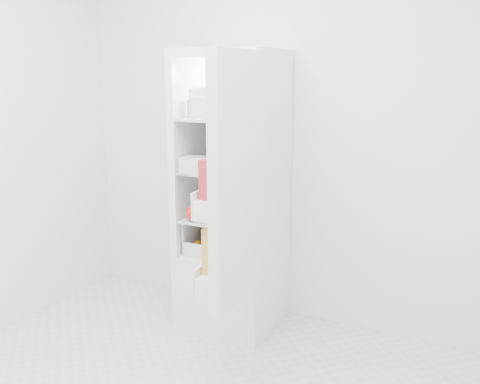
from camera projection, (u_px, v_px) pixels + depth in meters
The scene contains 21 objects.
room_walls at pixel (139, 91), 2.17m from camera, with size 3.02×3.02×2.61m.
refrigerator at pixel (236, 225), 3.55m from camera, with size 0.60×0.60×1.80m.
shelf_low at pixel (231, 217), 3.48m from camera, with size 0.49×0.53×0.01m, color silver.
shelf_mid at pixel (231, 170), 3.41m from camera, with size 0.49×0.53×0.01m, color silver.
shelf_top at pixel (231, 118), 3.34m from camera, with size 0.49×0.53×0.01m, color silver.
crisper_left at pixel (215, 233), 3.56m from camera, with size 0.23×0.46×0.22m, color silver, non-canonical shape.
crisper_right at pixel (248, 239), 3.46m from camera, with size 0.23×0.46×0.22m, color silver, non-canonical shape.
condiment_jars at pixel (222, 111), 3.27m from camera, with size 0.46×0.32×0.08m.
squeeze_bottle at pixel (257, 101), 3.37m from camera, with size 0.06×0.06×0.20m, color silver.
tub_white at pixel (194, 164), 3.30m from camera, with size 0.15×0.15×0.09m, color silver.
tub_cream at pixel (233, 168), 3.26m from camera, with size 0.12×0.12×0.07m, color beige.
tin_red at pixel (251, 169), 3.22m from camera, with size 0.10×0.10×0.07m, color #B62E1B.
foil_tray at pixel (234, 161), 3.59m from camera, with size 0.15×0.11×0.04m, color silver.
tub_green at pixel (235, 163), 3.39m from camera, with size 0.11×0.15×0.09m, color #3E8A51.
red_cabbage at pixel (245, 203), 3.42m from camera, with size 0.19×0.19×0.19m, color #551E57.
bell_pepper at pixel (194, 213), 3.35m from camera, with size 0.10×0.10×0.10m, color red.
mushroom_bowl at pixel (214, 206), 3.60m from camera, with size 0.15×0.15×0.07m, color #8DC1D2.
salad_bag at pixel (250, 215), 3.29m from camera, with size 0.11×0.11×0.11m, color #ADBD8D.
citrus_pile at pixel (211, 238), 3.52m from camera, with size 0.20×0.24×0.16m.
veg_pile at pixel (249, 246), 3.46m from camera, with size 0.16×0.30×0.10m.
fridge_door at pixel (234, 185), 2.76m from camera, with size 0.20×0.60×1.30m.
Camera 1 is at (1.36, -1.79, 1.67)m, focal length 40.00 mm.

